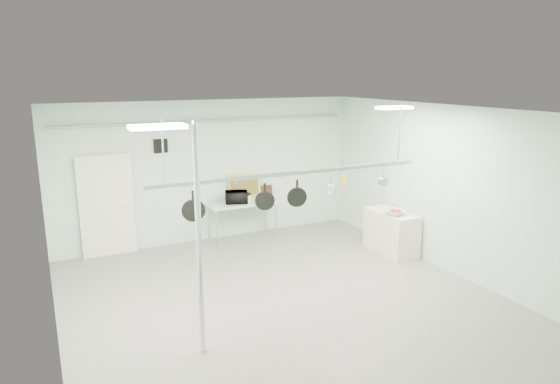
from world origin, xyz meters
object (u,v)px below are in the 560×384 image
prep_table (242,205)px  coffee_canister (248,199)px  chrome_pole (199,242)px  fruit_bowl (395,212)px  skillet_mid (265,197)px  skillet_left (193,207)px  skillet_right (297,193)px  microwave (236,197)px  pot_rack (294,171)px  side_cabinet (391,232)px

prep_table → coffee_canister: 0.25m
chrome_pole → fruit_bowl: chrome_pole is taller
chrome_pole → skillet_mid: bearing=33.3°
skillet_left → skillet_right: same height
coffee_canister → skillet_right: (-0.44, -3.14, 0.87)m
prep_table → skillet_mid: bearing=-105.7°
skillet_right → chrome_pole: bearing=-137.6°
prep_table → microwave: (-0.15, -0.05, 0.21)m
fruit_bowl → coffee_canister: bearing=136.8°
pot_rack → coffee_canister: 3.41m
chrome_pole → skillet_mid: chrome_pole is taller
prep_table → side_cabinet: (2.55, -2.20, -0.38)m
side_cabinet → fruit_bowl: 0.54m
pot_rack → chrome_pole: bearing=-154.7°
chrome_pole → skillet_right: chrome_pole is taller
chrome_pole → fruit_bowl: (4.76, 1.81, -0.65)m
prep_table → side_cabinet: size_ratio=1.33×
skillet_left → skillet_mid: size_ratio=1.12×
skillet_right → microwave: bearing=104.1°
fruit_bowl → skillet_mid: bearing=-165.0°
pot_rack → microwave: bearing=85.6°
side_cabinet → skillet_left: size_ratio=2.46×
skillet_mid → skillet_left: bearing=-154.3°
pot_rack → skillet_right: (0.05, 0.00, -0.37)m
microwave → skillet_right: (-0.20, -3.25, 0.82)m
chrome_pole → skillet_left: bearing=77.3°
pot_rack → skillet_right: bearing=0.0°
coffee_canister → fruit_bowl: bearing=-43.2°
side_cabinet → fruit_bowl: bearing=-115.4°
chrome_pole → prep_table: (2.30, 4.20, -0.77)m
prep_table → skillet_mid: size_ratio=3.66×
side_cabinet → skillet_mid: size_ratio=2.74×
prep_table → skillet_left: bearing=-122.4°
pot_rack → skillet_mid: size_ratio=10.98×
coffee_canister → pot_rack: bearing=-98.8°
chrome_pole → pot_rack: chrome_pole is taller
prep_table → side_cabinet: bearing=-40.8°
chrome_pole → coffee_canister: 4.73m
fruit_bowl → skillet_right: skillet_right is taller
skillet_left → side_cabinet: bearing=27.7°
skillet_left → pot_rack: bearing=14.4°
side_cabinet → skillet_right: 3.41m
pot_rack → skillet_mid: (-0.53, 0.00, -0.36)m
microwave → skillet_left: skillet_left is taller
side_cabinet → skillet_mid: (-3.48, -1.10, 1.42)m
skillet_left → skillet_right: (1.75, 0.00, 0.02)m
side_cabinet → prep_table: bearing=139.2°
microwave → fruit_bowl: (2.61, -2.34, -0.09)m
microwave → coffee_canister: size_ratio=2.66×
microwave → side_cabinet: bearing=158.6°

